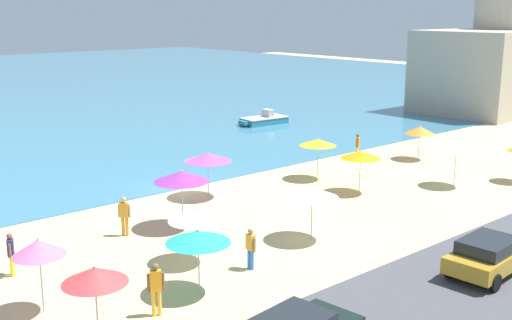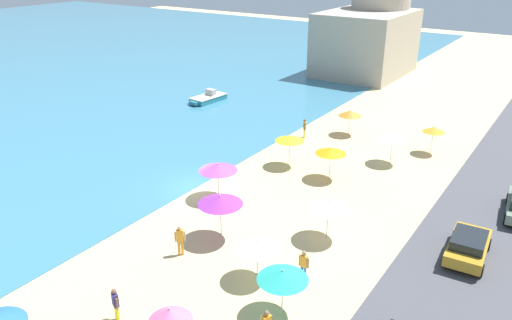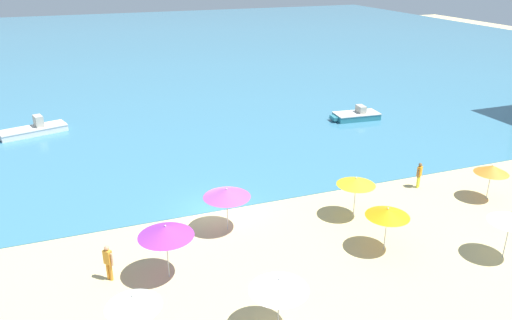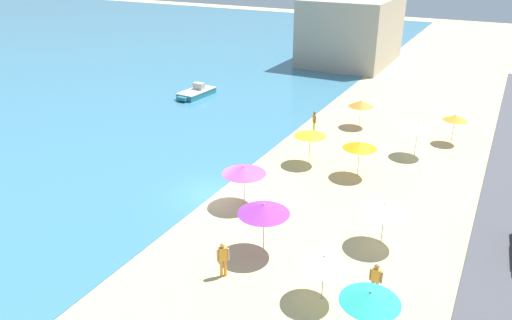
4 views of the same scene
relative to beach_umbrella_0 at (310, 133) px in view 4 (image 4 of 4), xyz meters
The scene contains 16 objects.
ground_plane 7.95m from the beach_umbrella_0, 154.58° to the left, with size 160.00×160.00×0.00m, color #D3BE83.
beach_umbrella_0 is the anchor object (origin of this frame).
beach_umbrella_1 10.90m from the beach_umbrella_0, 169.61° to the right, with size 2.48×2.48×2.69m.
beach_umbrella_2 7.05m from the beach_umbrella_0, behind, with size 2.48×2.48×2.42m.
beach_umbrella_5 16.27m from the beach_umbrella_0, 150.53° to the right, with size 2.26×2.26×2.34m.
beach_umbrella_6 11.52m from the beach_umbrella_0, 43.87° to the right, with size 1.72×1.72×2.24m.
beach_umbrella_7 13.89m from the beach_umbrella_0, 155.81° to the right, with size 2.08×2.08×2.21m.
beach_umbrella_9 7.63m from the beach_umbrella_0, 52.53° to the right, with size 2.08×2.08×2.56m.
beach_umbrella_11 3.49m from the beach_umbrella_0, 95.80° to the right, with size 2.14×2.14×2.35m.
beach_umbrella_12 10.10m from the beach_umbrella_0, 137.45° to the right, with size 2.29×2.29×2.37m.
beach_umbrella_13 8.64m from the beach_umbrella_0, ahead, with size 1.97×1.97×2.24m.
bather_0 6.21m from the beach_umbrella_0, 18.36° to the left, with size 0.50×0.38×1.65m.
bather_1 13.33m from the beach_umbrella_0, behind, with size 0.40×0.45×1.75m.
bather_4 13.81m from the beach_umbrella_0, 146.54° to the right, with size 0.24×0.57×1.62m.
skiff_offshore 18.15m from the beach_umbrella_0, 58.39° to the left, with size 4.41×2.17×1.21m.
harbor_fortress 33.26m from the beach_umbrella_0, 12.19° to the left, with size 13.95×9.59×14.22m.
Camera 4 is at (-21.94, -14.28, 13.86)m, focal length 35.00 mm.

